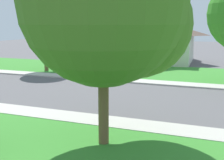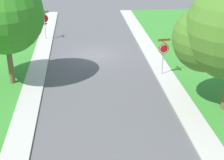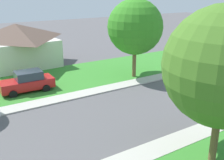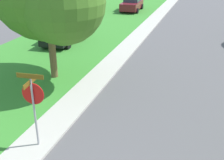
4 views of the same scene
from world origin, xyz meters
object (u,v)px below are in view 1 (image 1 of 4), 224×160
car_red_near_corner (116,63)px  tree_corner_large (48,25)px  house_right_setback (159,41)px  tree_across_right (113,8)px

car_red_near_corner → tree_corner_large: size_ratio=0.70×
tree_corner_large → house_right_setback: 13.04m
car_red_near_corner → tree_corner_large: (-0.91, 6.14, 3.26)m
car_red_near_corner → tree_across_right: bearing=-160.5°
tree_corner_large → tree_across_right: bearing=-140.1°
tree_across_right → tree_corner_large: bearing=39.9°
tree_across_right → house_right_setback: (23.73, 3.41, -2.33)m
car_red_near_corner → tree_corner_large: 7.01m
tree_corner_large → tree_across_right: size_ratio=0.81×
car_red_near_corner → tree_across_right: tree_across_right is taller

